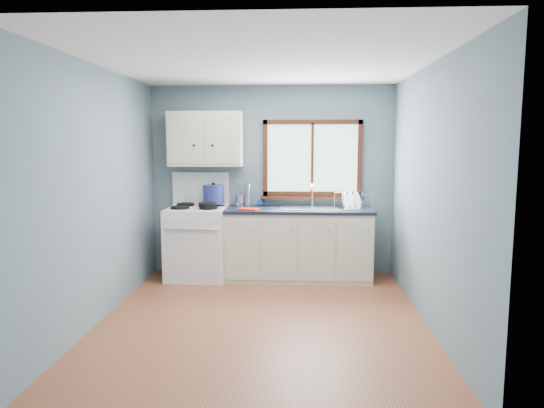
{
  "coord_description": "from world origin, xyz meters",
  "views": [
    {
      "loc": [
        0.34,
        -4.64,
        1.76
      ],
      "look_at": [
        0.05,
        0.9,
        1.05
      ],
      "focal_mm": 32.0,
      "sensor_mm": 36.0,
      "label": 1
    }
  ],
  "objects_px": {
    "skillet": "(208,205)",
    "thermos": "(248,195)",
    "base_cabinets": "(298,248)",
    "utensil_crock": "(240,200)",
    "sink": "(312,213)",
    "stockpot": "(213,194)",
    "gas_range": "(197,240)",
    "dish_rack": "(352,204)"
  },
  "relations": [
    {
      "from": "stockpot",
      "to": "thermos",
      "type": "bearing_deg",
      "value": 8.08
    },
    {
      "from": "thermos",
      "to": "dish_rack",
      "type": "relative_size",
      "value": 0.61
    },
    {
      "from": "sink",
      "to": "skillet",
      "type": "height_order",
      "value": "sink"
    },
    {
      "from": "base_cabinets",
      "to": "utensil_crock",
      "type": "height_order",
      "value": "utensil_crock"
    },
    {
      "from": "sink",
      "to": "dish_rack",
      "type": "xyz_separation_m",
      "value": [
        0.51,
        0.01,
        0.12
      ]
    },
    {
      "from": "base_cabinets",
      "to": "stockpot",
      "type": "relative_size",
      "value": 5.28
    },
    {
      "from": "gas_range",
      "to": "thermos",
      "type": "distance_m",
      "value": 0.88
    },
    {
      "from": "gas_range",
      "to": "sink",
      "type": "relative_size",
      "value": 1.62
    },
    {
      "from": "sink",
      "to": "thermos",
      "type": "xyz_separation_m",
      "value": [
        -0.84,
        0.17,
        0.21
      ]
    },
    {
      "from": "skillet",
      "to": "stockpot",
      "type": "xyz_separation_m",
      "value": [
        0.02,
        0.28,
        0.1
      ]
    },
    {
      "from": "base_cabinets",
      "to": "dish_rack",
      "type": "distance_m",
      "value": 0.89
    },
    {
      "from": "utensil_crock",
      "to": "base_cabinets",
      "type": "bearing_deg",
      "value": -13.6
    },
    {
      "from": "base_cabinets",
      "to": "utensil_crock",
      "type": "distance_m",
      "value": 0.99
    },
    {
      "from": "sink",
      "to": "utensil_crock",
      "type": "xyz_separation_m",
      "value": [
        -0.95,
        0.19,
        0.14
      ]
    },
    {
      "from": "gas_range",
      "to": "stockpot",
      "type": "bearing_deg",
      "value": 33.01
    },
    {
      "from": "sink",
      "to": "thermos",
      "type": "height_order",
      "value": "same"
    },
    {
      "from": "sink",
      "to": "stockpot",
      "type": "bearing_deg",
      "value": 175.14
    },
    {
      "from": "sink",
      "to": "skillet",
      "type": "bearing_deg",
      "value": -172.55
    },
    {
      "from": "gas_range",
      "to": "base_cabinets",
      "type": "bearing_deg",
      "value": 0.82
    },
    {
      "from": "skillet",
      "to": "base_cabinets",
      "type": "bearing_deg",
      "value": 28.22
    },
    {
      "from": "skillet",
      "to": "utensil_crock",
      "type": "relative_size",
      "value": 1.02
    },
    {
      "from": "skillet",
      "to": "stockpot",
      "type": "relative_size",
      "value": 1.08
    },
    {
      "from": "gas_range",
      "to": "base_cabinets",
      "type": "height_order",
      "value": "gas_range"
    },
    {
      "from": "stockpot",
      "to": "thermos",
      "type": "distance_m",
      "value": 0.45
    },
    {
      "from": "stockpot",
      "to": "dish_rack",
      "type": "bearing_deg",
      "value": -3.12
    },
    {
      "from": "base_cabinets",
      "to": "skillet",
      "type": "xyz_separation_m",
      "value": [
        -1.13,
        -0.17,
        0.57
      ]
    },
    {
      "from": "gas_range",
      "to": "sink",
      "type": "xyz_separation_m",
      "value": [
        1.49,
        0.02,
        0.37
      ]
    },
    {
      "from": "skillet",
      "to": "dish_rack",
      "type": "distance_m",
      "value": 1.83
    },
    {
      "from": "thermos",
      "to": "skillet",
      "type": "bearing_deg",
      "value": -143.58
    },
    {
      "from": "base_cabinets",
      "to": "dish_rack",
      "type": "bearing_deg",
      "value": 0.95
    },
    {
      "from": "gas_range",
      "to": "dish_rack",
      "type": "distance_m",
      "value": 2.05
    },
    {
      "from": "dish_rack",
      "to": "sink",
      "type": "bearing_deg",
      "value": 163.85
    },
    {
      "from": "utensil_crock",
      "to": "thermos",
      "type": "height_order",
      "value": "utensil_crock"
    },
    {
      "from": "gas_range",
      "to": "thermos",
      "type": "height_order",
      "value": "gas_range"
    },
    {
      "from": "base_cabinets",
      "to": "stockpot",
      "type": "height_order",
      "value": "stockpot"
    },
    {
      "from": "skillet",
      "to": "thermos",
      "type": "relative_size",
      "value": 1.27
    },
    {
      "from": "gas_range",
      "to": "sink",
      "type": "distance_m",
      "value": 1.53
    },
    {
      "from": "sink",
      "to": "thermos",
      "type": "bearing_deg",
      "value": 168.46
    },
    {
      "from": "skillet",
      "to": "thermos",
      "type": "height_order",
      "value": "thermos"
    },
    {
      "from": "gas_range",
      "to": "skillet",
      "type": "distance_m",
      "value": 0.54
    },
    {
      "from": "stockpot",
      "to": "utensil_crock",
      "type": "distance_m",
      "value": 0.35
    },
    {
      "from": "gas_range",
      "to": "stockpot",
      "type": "distance_m",
      "value": 0.64
    }
  ]
}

